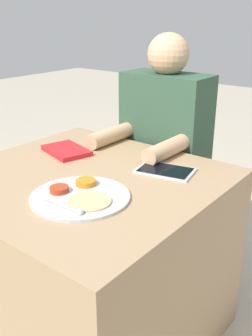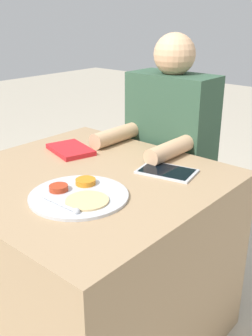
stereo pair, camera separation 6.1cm
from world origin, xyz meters
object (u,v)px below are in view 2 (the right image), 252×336
object	(u,v)px
thali_tray	(79,195)
tablet_device	(167,171)
red_notebook	(71,150)
person_diner	(169,170)

from	to	relation	value
thali_tray	tablet_device	distance (m)	0.37
red_notebook	tablet_device	size ratio (longest dim) A/B	1.02
thali_tray	tablet_device	size ratio (longest dim) A/B	1.39
tablet_device	person_diner	size ratio (longest dim) A/B	0.19
thali_tray	person_diner	size ratio (longest dim) A/B	0.27
thali_tray	tablet_device	xyz separation A→B (m)	(0.09, 0.36, -0.00)
red_notebook	tablet_device	xyz separation A→B (m)	(0.44, 0.08, -0.00)
red_notebook	person_diner	size ratio (longest dim) A/B	0.20
thali_tray	red_notebook	distance (m)	0.45
red_notebook	person_diner	xyz separation A→B (m)	(0.21, 0.43, -0.17)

